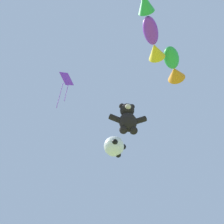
{
  "coord_description": "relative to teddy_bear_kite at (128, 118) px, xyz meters",
  "views": [
    {
      "loc": [
        -0.53,
        -1.65,
        1.07
      ],
      "look_at": [
        0.1,
        5.03,
        7.55
      ],
      "focal_mm": 35.0,
      "sensor_mm": 36.0,
      "label": 1
    }
  ],
  "objects": [
    {
      "name": "soccer_ball_kite",
      "position": [
        -0.62,
        -0.09,
        -1.59
      ],
      "size": [
        0.86,
        0.86,
        0.79
      ],
      "color": "white"
    },
    {
      "name": "teddy_bear_kite",
      "position": [
        0.0,
        0.0,
        0.0
      ],
      "size": [
        1.7,
        0.75,
        1.72
      ],
      "color": "black"
    },
    {
      "name": "fish_kite_violet",
      "position": [
        1.12,
        -1.98,
        3.34
      ],
      "size": [
        1.64,
        2.34,
        0.85
      ],
      "color": "purple"
    },
    {
      "name": "fish_kite_emerald",
      "position": [
        2.68,
        -0.44,
        3.76
      ],
      "size": [
        1.8,
        2.33,
        0.98
      ],
      "color": "green"
    },
    {
      "name": "diamond_kite",
      "position": [
        -3.24,
        0.92,
        3.4
      ],
      "size": [
        0.8,
        0.9,
        3.04
      ],
      "color": "purple"
    }
  ]
}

